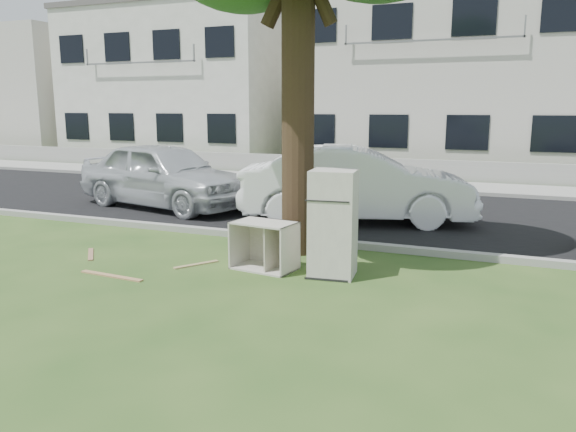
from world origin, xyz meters
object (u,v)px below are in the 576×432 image
at_px(fridge, 333,224).
at_px(cabinet, 264,246).
at_px(car_left, 164,175).
at_px(car_center, 356,184).

bearing_deg(fridge, cabinet, 177.11).
relative_size(cabinet, car_left, 0.20).
xyz_separation_m(cabinet, car_center, (0.34, 4.07, 0.45)).
height_order(cabinet, car_center, car_center).
height_order(car_center, car_left, car_center).
distance_m(fridge, car_center, 4.07).
distance_m(fridge, cabinet, 1.16).
bearing_deg(fridge, car_center, 94.01).
xyz_separation_m(fridge, car_center, (-0.74, 4.00, 0.03)).
height_order(fridge, car_left, car_left).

